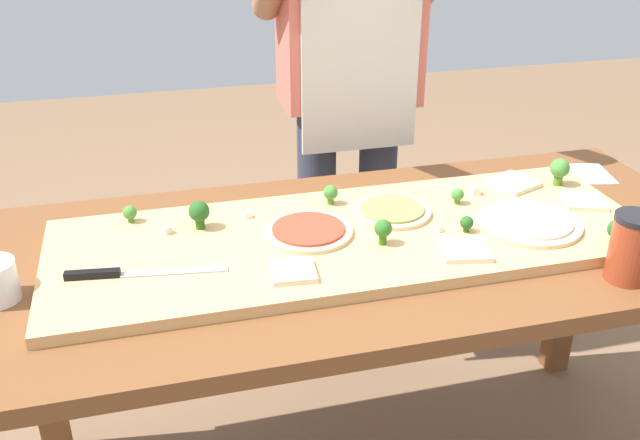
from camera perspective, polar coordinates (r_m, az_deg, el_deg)
prep_table at (r=1.68m, az=3.53°, el=-4.74°), size 1.73×0.79×0.77m
cutting_board at (r=1.62m, az=2.64°, el=-1.44°), size 1.35×0.48×0.03m
chefs_knife at (r=1.50m, az=-15.48°, el=-4.14°), size 0.33×0.06×0.02m
pizza_whole_cheese_artichoke at (r=1.71m, az=16.44°, el=-0.18°), size 0.24×0.24×0.02m
pizza_whole_tomato_red at (r=1.60m, az=-0.93°, el=-0.89°), size 0.20×0.20×0.02m
pizza_whole_pesto_green at (r=1.70m, az=5.79°, el=0.73°), size 0.19×0.19×0.02m
pizza_slice_center at (r=1.45m, az=-2.17°, el=-4.16°), size 0.10×0.10×0.01m
pizza_slice_near_right at (r=1.56m, az=11.51°, el=-2.37°), size 0.12×0.12×0.01m
pizza_slice_near_left at (r=1.86m, az=20.44°, el=1.40°), size 0.12×0.12×0.01m
pizza_slice_far_left at (r=1.91m, az=15.24°, el=2.89°), size 0.14×0.14×0.01m
broccoli_floret_center_left at (r=1.77m, az=10.97°, el=1.98°), size 0.03×0.03×0.04m
broccoli_floret_front_mid at (r=1.55m, az=5.08°, el=-0.76°), size 0.04×0.04×0.06m
broccoli_floret_front_left at (r=1.63m, az=-9.67°, el=0.61°), size 0.05×0.05×0.07m
broccoli_floret_back_right at (r=1.93m, az=18.67°, el=3.88°), size 0.05×0.05×0.07m
broccoli_floret_center_right at (r=1.68m, az=22.76°, el=-0.76°), size 0.04×0.04×0.06m
broccoli_floret_back_left at (r=1.64m, az=11.68°, el=-0.25°), size 0.03×0.03×0.04m
broccoli_floret_back_mid at (r=1.73m, az=0.85°, el=2.17°), size 0.04×0.04×0.05m
broccoli_floret_front_right at (r=1.70m, az=-15.00°, el=0.55°), size 0.03×0.03×0.04m
cheese_crumble_a at (r=1.64m, az=-12.16°, el=-0.77°), size 0.02×0.02×0.02m
cheese_crumble_b at (r=1.83m, az=12.34°, el=2.31°), size 0.02×0.02×0.02m
cheese_crumble_c at (r=1.63m, az=9.57°, el=-0.72°), size 0.01×0.01×0.01m
cheese_crumble_d at (r=1.68m, az=-5.82°, el=0.43°), size 0.02×0.02×0.02m
sauce_jar at (r=1.58m, az=23.68°, el=-2.04°), size 0.09×0.09×0.15m
recipe_note at (r=2.12m, az=20.77°, el=3.49°), size 0.14×0.17×0.00m
cook_center at (r=2.13m, az=2.45°, el=11.88°), size 0.54×0.39×1.67m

